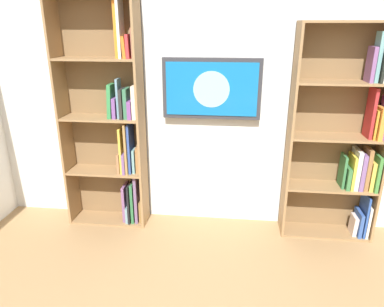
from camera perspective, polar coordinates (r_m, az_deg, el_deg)
name	(u,v)px	position (r m, az deg, el deg)	size (l,w,h in m)	color
wall_back	(217,89)	(3.40, 4.09, 10.22)	(4.52, 0.06, 2.70)	silver
bookshelf_left	(347,140)	(3.48, 23.53, 2.04)	(0.83, 0.28, 1.95)	#937047
bookshelf_right	(112,123)	(3.49, -12.66, 4.71)	(0.78, 0.28, 2.18)	#937047
wall_mounted_tv	(212,89)	(3.31, 3.16, 10.28)	(0.90, 0.07, 0.55)	#333338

